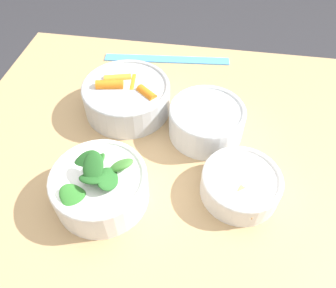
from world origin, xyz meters
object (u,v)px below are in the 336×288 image
object	(u,v)px
bowl_greens	(100,185)
bowl_beans_hotdog	(206,122)
bowl_cookies	(241,184)
ruler	(167,59)
bowl_carrots	(127,96)

from	to	relation	value
bowl_greens	bowl_beans_hotdog	size ratio (longest dim) A/B	1.08
bowl_cookies	bowl_greens	bearing A→B (deg)	-168.62
bowl_cookies	ruler	xyz separation A→B (m)	(-0.19, 0.38, -0.03)
bowl_carrots	ruler	size ratio (longest dim) A/B	0.57
bowl_beans_hotdog	ruler	size ratio (longest dim) A/B	0.47
ruler	bowl_beans_hotdog	bearing A→B (deg)	-63.66
bowl_beans_hotdog	bowl_greens	bearing A→B (deg)	-131.84
bowl_cookies	ruler	size ratio (longest dim) A/B	0.43
bowl_greens	bowl_beans_hotdog	bearing A→B (deg)	48.16
bowl_greens	bowl_beans_hotdog	xyz separation A→B (m)	(0.17, 0.19, -0.01)
bowl_carrots	bowl_beans_hotdog	bearing A→B (deg)	-14.52
bowl_cookies	ruler	distance (m)	0.43
bowl_carrots	bowl_cookies	bearing A→B (deg)	-36.50
bowl_cookies	bowl_beans_hotdog	bearing A→B (deg)	117.64
bowl_beans_hotdog	bowl_cookies	xyz separation A→B (m)	(0.07, -0.14, -0.01)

